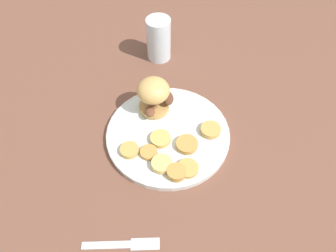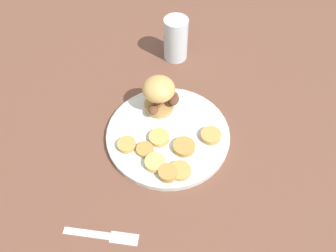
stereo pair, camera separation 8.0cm
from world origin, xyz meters
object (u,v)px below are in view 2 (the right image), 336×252
at_px(dinner_plate, 168,134).
at_px(drinking_glass, 176,39).
at_px(sandwich, 160,93).
at_px(fork, 102,235).

height_order(dinner_plate, drinking_glass, drinking_glass).
bearing_deg(drinking_glass, dinner_plate, 0.98).
height_order(sandwich, fork, sandwich).
distance_m(dinner_plate, sandwich, 0.10).
relative_size(dinner_plate, sandwich, 3.21).
distance_m(dinner_plate, drinking_glass, 0.31).
bearing_deg(drinking_glass, fork, -10.56).
relative_size(dinner_plate, drinking_glass, 2.36).
bearing_deg(dinner_plate, sandwich, -160.59).
bearing_deg(fork, drinking_glass, 169.44).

